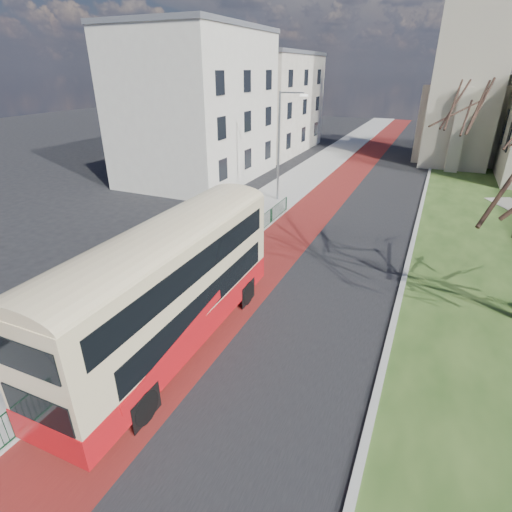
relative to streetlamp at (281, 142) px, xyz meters
The scene contains 11 objects.
ground 19.08m from the streetlamp, 76.42° to the right, with size 160.00×160.00×0.00m, color black.
road_carriageway 7.70m from the streetlamp, 18.88° to the left, with size 9.00×120.00×0.01m, color black.
bus_lane 5.91m from the streetlamp, 32.43° to the left, with size 3.40×120.00×0.01m, color #591414.
pavement_west 5.00m from the streetlamp, 108.07° to the left, with size 4.00×120.00×0.12m, color gray.
kerb_west 5.13m from the streetlamp, 56.03° to the left, with size 0.25×120.00×0.13m, color #999993.
kerb_east 12.07m from the streetlamp, 20.95° to the left, with size 0.25×80.00×0.13m, color #999993.
pedestrian_railing 14.64m from the streetlamp, 84.30° to the right, with size 0.07×24.00×1.12m.
street_block_near 10.62m from the streetlamp, 157.49° to the left, with size 10.30×14.30×13.00m.
street_block_far 22.24m from the streetlamp, 115.76° to the left, with size 10.30×16.30×11.50m.
streetlamp is the anchor object (origin of this frame).
bus 19.06m from the streetlamp, 80.76° to the right, with size 2.77×11.30×4.70m.
Camera 1 is at (6.54, -10.70, 9.57)m, focal length 28.00 mm.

